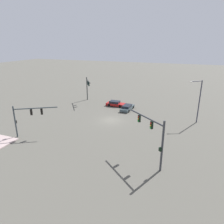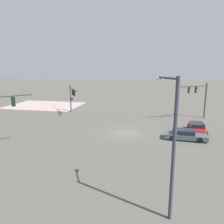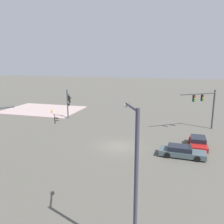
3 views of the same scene
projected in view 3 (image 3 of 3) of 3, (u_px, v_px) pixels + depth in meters
The scene contains 8 objects.
ground_plane at pixel (118, 146), 28.04m from camera, with size 235.76×235.76×0.00m, color #57554C.
sidewalk_corner at pixel (43, 110), 48.77m from camera, with size 15.29×11.42×0.15m, color #B59C99.
traffic_signal_near_corner at pixel (68, 100), 39.51m from camera, with size 3.68×6.02×5.19m.
traffic_signal_opposite_side at pixel (206, 103), 34.11m from camera, with size 5.04×3.66×5.96m.
streetlamp_curved_arm at pixel (135, 175), 11.29m from camera, with size 1.29×2.17×8.06m.
sedan_car_approaching at pixel (198, 142), 27.73m from camera, with size 2.00×4.44×1.21m.
sedan_car_waiting_far at pixel (182, 152), 24.91m from camera, with size 4.94×2.10×1.21m.
fire_hydrant_on_curb at pixel (52, 111), 45.75m from camera, with size 0.33×0.22×0.71m.
Camera 3 is at (-6.52, 25.68, 10.10)m, focal length 37.15 mm.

